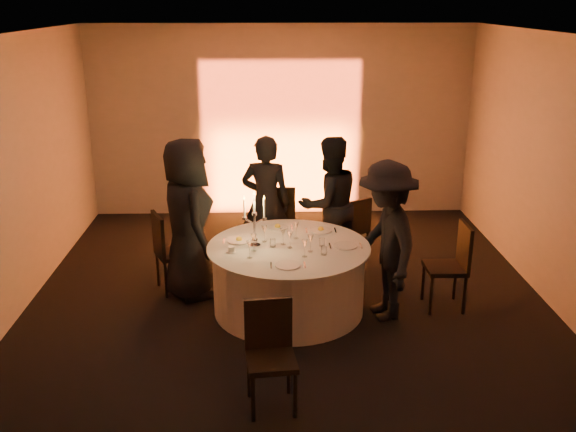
{
  "coord_description": "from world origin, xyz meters",
  "views": [
    {
      "loc": [
        -0.24,
        -6.56,
        3.35
      ],
      "look_at": [
        0.0,
        0.2,
        1.05
      ],
      "focal_mm": 40.0,
      "sensor_mm": 36.0,
      "label": 1
    }
  ],
  "objects_px": {
    "chair_front": "(270,348)",
    "guest_right": "(386,241)",
    "chair_left": "(168,248)",
    "candelabra": "(255,228)",
    "guest_back_right": "(329,204)",
    "chair_right": "(453,261)",
    "chair_back_left": "(278,217)",
    "guest_left": "(188,219)",
    "coffee_cup": "(232,250)",
    "chair_back_right": "(354,225)",
    "banquet_table": "(289,278)",
    "guest_back_left": "(266,202)"
  },
  "relations": [
    {
      "from": "chair_back_right",
      "to": "candelabra",
      "type": "distance_m",
      "value": 2.0
    },
    {
      "from": "guest_back_left",
      "to": "candelabra",
      "type": "height_order",
      "value": "guest_back_left"
    },
    {
      "from": "chair_back_left",
      "to": "chair_left",
      "type": "bearing_deg",
      "value": 38.84
    },
    {
      "from": "guest_back_left",
      "to": "guest_right",
      "type": "height_order",
      "value": "guest_right"
    },
    {
      "from": "guest_back_right",
      "to": "candelabra",
      "type": "bearing_deg",
      "value": 26.01
    },
    {
      "from": "candelabra",
      "to": "coffee_cup",
      "type": "bearing_deg",
      "value": -146.89
    },
    {
      "from": "chair_front",
      "to": "guest_back_right",
      "type": "relative_size",
      "value": 0.54
    },
    {
      "from": "chair_right",
      "to": "guest_left",
      "type": "bearing_deg",
      "value": -98.34
    },
    {
      "from": "chair_right",
      "to": "candelabra",
      "type": "distance_m",
      "value": 2.25
    },
    {
      "from": "guest_left",
      "to": "candelabra",
      "type": "distance_m",
      "value": 0.89
    },
    {
      "from": "chair_right",
      "to": "guest_back_right",
      "type": "distance_m",
      "value": 1.76
    },
    {
      "from": "chair_back_right",
      "to": "candelabra",
      "type": "relative_size",
      "value": 1.38
    },
    {
      "from": "chair_front",
      "to": "guest_back_left",
      "type": "bearing_deg",
      "value": 83.74
    },
    {
      "from": "chair_front",
      "to": "banquet_table",
      "type": "bearing_deg",
      "value": 76.13
    },
    {
      "from": "candelabra",
      "to": "chair_front",
      "type": "bearing_deg",
      "value": -85.19
    },
    {
      "from": "banquet_table",
      "to": "chair_back_left",
      "type": "xyz_separation_m",
      "value": [
        -0.08,
        1.52,
        0.2
      ]
    },
    {
      "from": "guest_back_left",
      "to": "coffee_cup",
      "type": "height_order",
      "value": "guest_back_left"
    },
    {
      "from": "banquet_table",
      "to": "chair_back_left",
      "type": "bearing_deg",
      "value": 93.11
    },
    {
      "from": "banquet_table",
      "to": "coffee_cup",
      "type": "xyz_separation_m",
      "value": [
        -0.62,
        -0.16,
        0.42
      ]
    },
    {
      "from": "guest_left",
      "to": "coffee_cup",
      "type": "bearing_deg",
      "value": -159.86
    },
    {
      "from": "guest_back_left",
      "to": "guest_right",
      "type": "xyz_separation_m",
      "value": [
        1.28,
        -1.45,
        0.01
      ]
    },
    {
      "from": "chair_back_left",
      "to": "guest_left",
      "type": "distance_m",
      "value": 1.55
    },
    {
      "from": "chair_right",
      "to": "guest_back_right",
      "type": "xyz_separation_m",
      "value": [
        -1.29,
        1.17,
        0.31
      ]
    },
    {
      "from": "chair_back_left",
      "to": "candelabra",
      "type": "height_order",
      "value": "candelabra"
    },
    {
      "from": "coffee_cup",
      "to": "chair_back_right",
      "type": "bearing_deg",
      "value": 46.01
    },
    {
      "from": "chair_left",
      "to": "candelabra",
      "type": "bearing_deg",
      "value": -141.91
    },
    {
      "from": "chair_right",
      "to": "guest_right",
      "type": "distance_m",
      "value": 0.88
    },
    {
      "from": "chair_front",
      "to": "guest_back_left",
      "type": "xyz_separation_m",
      "value": [
        -0.02,
        3.03,
        0.34
      ]
    },
    {
      "from": "chair_back_left",
      "to": "guest_right",
      "type": "xyz_separation_m",
      "value": [
        1.12,
        -1.7,
        0.3
      ]
    },
    {
      "from": "guest_back_left",
      "to": "guest_back_right",
      "type": "height_order",
      "value": "guest_back_left"
    },
    {
      "from": "chair_front",
      "to": "guest_left",
      "type": "bearing_deg",
      "value": 106.15
    },
    {
      "from": "chair_front",
      "to": "guest_right",
      "type": "distance_m",
      "value": 2.05
    },
    {
      "from": "candelabra",
      "to": "guest_back_right",
      "type": "bearing_deg",
      "value": 51.49
    },
    {
      "from": "chair_right",
      "to": "chair_back_left",
      "type": "bearing_deg",
      "value": -128.18
    },
    {
      "from": "chair_back_left",
      "to": "chair_right",
      "type": "relative_size",
      "value": 1.04
    },
    {
      "from": "candelabra",
      "to": "chair_left",
      "type": "bearing_deg",
      "value": 151.94
    },
    {
      "from": "chair_back_right",
      "to": "guest_left",
      "type": "xyz_separation_m",
      "value": [
        -2.07,
        -1.0,
        0.46
      ]
    },
    {
      "from": "chair_right",
      "to": "coffee_cup",
      "type": "height_order",
      "value": "chair_right"
    },
    {
      "from": "guest_back_right",
      "to": "candelabra",
      "type": "relative_size",
      "value": 2.77
    },
    {
      "from": "guest_right",
      "to": "chair_left",
      "type": "bearing_deg",
      "value": -116.61
    },
    {
      "from": "chair_back_left",
      "to": "chair_front",
      "type": "height_order",
      "value": "chair_back_left"
    },
    {
      "from": "chair_right",
      "to": "guest_left",
      "type": "height_order",
      "value": "guest_left"
    },
    {
      "from": "chair_left",
      "to": "chair_back_right",
      "type": "relative_size",
      "value": 1.13
    },
    {
      "from": "guest_right",
      "to": "candelabra",
      "type": "distance_m",
      "value": 1.43
    },
    {
      "from": "chair_right",
      "to": "guest_right",
      "type": "relative_size",
      "value": 0.57
    },
    {
      "from": "chair_back_left",
      "to": "coffee_cup",
      "type": "relative_size",
      "value": 9.4
    },
    {
      "from": "chair_back_right",
      "to": "guest_back_left",
      "type": "height_order",
      "value": "guest_back_left"
    },
    {
      "from": "chair_left",
      "to": "coffee_cup",
      "type": "distance_m",
      "value": 1.09
    },
    {
      "from": "chair_right",
      "to": "candelabra",
      "type": "xyz_separation_m",
      "value": [
        -2.21,
        0.0,
        0.43
      ]
    },
    {
      "from": "chair_back_left",
      "to": "candelabra",
      "type": "bearing_deg",
      "value": 82.02
    }
  ]
}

